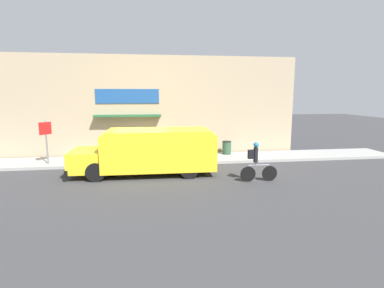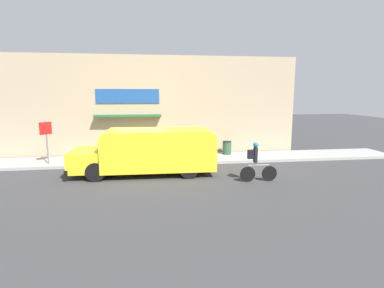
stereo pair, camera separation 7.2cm
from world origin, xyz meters
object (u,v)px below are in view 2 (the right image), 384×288
school_bus (150,150)px  stop_sign_post (46,135)px  cyclist (256,162)px  trash_bin (227,148)px

school_bus → stop_sign_post: stop_sign_post is taller
school_bus → cyclist: size_ratio=3.84×
stop_sign_post → trash_bin: 9.40m
cyclist → trash_bin: size_ratio=2.18×
stop_sign_post → trash_bin: bearing=7.0°
school_bus → cyclist: (4.23, -1.88, -0.24)m
trash_bin → stop_sign_post: bearing=-173.0°
stop_sign_post → trash_bin: (9.27, 1.14, -1.04)m
cyclist → trash_bin: cyclist is taller
school_bus → cyclist: school_bus is taller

